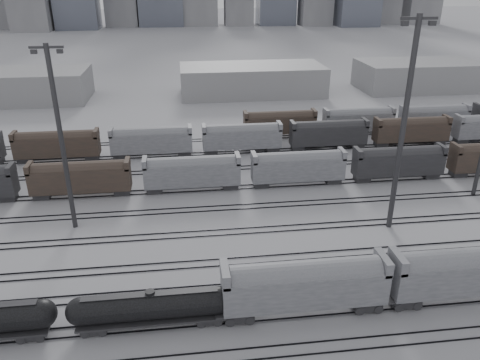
{
  "coord_description": "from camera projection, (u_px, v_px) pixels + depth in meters",
  "views": [
    {
      "loc": [
        -10.12,
        -35.89,
        31.63
      ],
      "look_at": [
        -2.21,
        25.92,
        4.0
      ],
      "focal_mm": 35.0,
      "sensor_mm": 36.0,
      "label": 1
    }
  ],
  "objects": [
    {
      "name": "ground",
      "position": [
        295.0,
        320.0,
        46.54
      ],
      "size": [
        900.0,
        900.0,
        0.0
      ],
      "primitive_type": "plane",
      "color": "#B2B2B7",
      "rests_on": "ground"
    },
    {
      "name": "tracks",
      "position": [
        264.0,
        231.0,
        62.37
      ],
      "size": [
        220.0,
        71.5,
        0.16
      ],
      "color": "black",
      "rests_on": "ground"
    },
    {
      "name": "tank_car_b",
      "position": [
        151.0,
        307.0,
        44.89
      ],
      "size": [
        15.96,
        2.66,
        3.94
      ],
      "color": "#272729",
      "rests_on": "ground"
    },
    {
      "name": "hopper_car_a",
      "position": [
        305.0,
        283.0,
        46.08
      ],
      "size": [
        16.54,
        3.29,
        5.91
      ],
      "color": "#272729",
      "rests_on": "ground"
    },
    {
      "name": "hopper_car_b",
      "position": [
        469.0,
        270.0,
        48.09
      ],
      "size": [
        16.66,
        3.31,
        5.96
      ],
      "color": "#272729",
      "rests_on": "ground"
    },
    {
      "name": "light_mast_b",
      "position": [
        61.0,
        137.0,
        58.46
      ],
      "size": [
        3.88,
        0.62,
        24.28
      ],
      "color": "#343437",
      "rests_on": "ground"
    },
    {
      "name": "light_mast_c",
      "position": [
        404.0,
        123.0,
        57.86
      ],
      "size": [
        4.4,
        0.7,
        27.51
      ],
      "color": "#343437",
      "rests_on": "ground"
    },
    {
      "name": "bg_string_near",
      "position": [
        298.0,
        168.0,
        75.35
      ],
      "size": [
        151.0,
        3.0,
        5.6
      ],
      "color": "gray",
      "rests_on": "ground"
    },
    {
      "name": "bg_string_mid",
      "position": [
        328.0,
        135.0,
        91.02
      ],
      "size": [
        151.0,
        3.0,
        5.6
      ],
      "color": "#272729",
      "rests_on": "ground"
    },
    {
      "name": "bg_string_far",
      "position": [
        396.0,
        120.0,
        100.3
      ],
      "size": [
        66.0,
        3.0,
        5.6
      ],
      "color": "#45352C",
      "rests_on": "ground"
    },
    {
      "name": "warehouse_mid",
      "position": [
        252.0,
        80.0,
        132.22
      ],
      "size": [
        40.0,
        18.0,
        8.0
      ],
      "primitive_type": "cube",
      "color": "gray",
      "rests_on": "ground"
    },
    {
      "name": "warehouse_right",
      "position": [
        419.0,
        75.0,
        138.02
      ],
      "size": [
        35.0,
        18.0,
        8.0
      ],
      "primitive_type": "cube",
      "color": "gray",
      "rests_on": "ground"
    }
  ]
}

